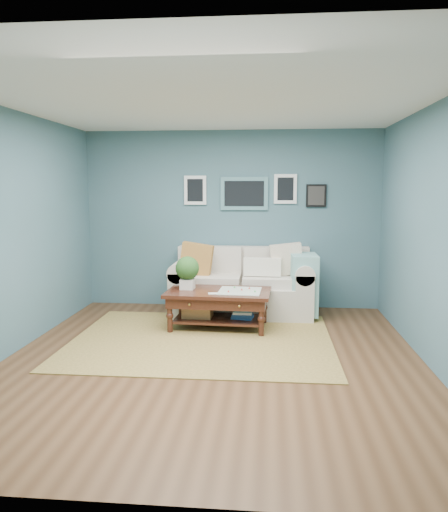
# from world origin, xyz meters

# --- Properties ---
(room_shell) EXTENTS (5.00, 5.02, 2.70)m
(room_shell) POSITION_xyz_m (0.01, 0.06, 1.36)
(room_shell) COLOR brown
(room_shell) RESTS_ON ground
(area_rug) EXTENTS (3.12, 2.50, 0.01)m
(area_rug) POSITION_xyz_m (-0.21, 0.67, 0.01)
(area_rug) COLOR brown
(area_rug) RESTS_ON ground
(loveseat) EXTENTS (2.08, 0.94, 1.07)m
(loveseat) POSITION_xyz_m (0.29, 2.03, 0.43)
(loveseat) COLOR beige
(loveseat) RESTS_ON ground
(coffee_table) EXTENTS (1.38, 0.85, 0.94)m
(coffee_table) POSITION_xyz_m (-0.14, 1.23, 0.42)
(coffee_table) COLOR #36170E
(coffee_table) RESTS_ON ground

